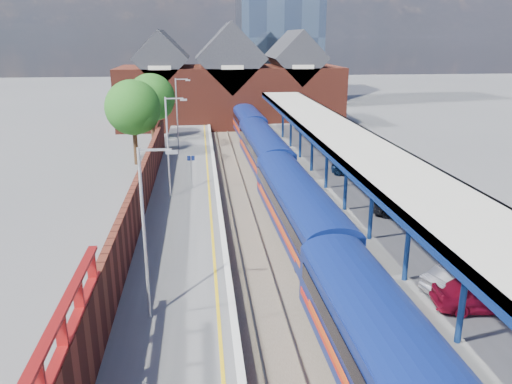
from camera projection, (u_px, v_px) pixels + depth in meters
ground at (250, 177)px, 43.91m from camera, size 240.00×240.00×0.00m
ballast_bed at (265, 216)px, 34.42m from camera, size 6.00×76.00×0.06m
rails at (265, 215)px, 34.39m from camera, size 4.51×76.00×0.14m
left_platform at (184, 212)px, 33.69m from camera, size 5.00×76.00×1.00m
right_platform at (350, 206)px, 34.91m from camera, size 6.00×76.00×1.00m
coping_left at (219, 204)px, 33.78m from camera, size 0.30×76.00×0.05m
coping_right at (310, 200)px, 34.45m from camera, size 0.30×76.00×0.05m
yellow_line at (210, 204)px, 33.73m from camera, size 0.14×76.00×0.01m
train at (277, 170)px, 37.99m from camera, size 3.17×65.96×3.45m
canopy at (339, 134)px, 35.30m from camera, size 4.50×52.00×4.48m
lamp_post_b at (147, 225)px, 18.98m from camera, size 1.48×0.18×7.00m
lamp_post_c at (170, 141)px, 34.16m from camera, size 1.48×0.18×7.00m
lamp_post_d at (178, 109)px, 49.34m from camera, size 1.48×0.18×7.00m
platform_sign at (191, 166)px, 36.89m from camera, size 0.55×0.08×2.50m
brick_wall at (131, 220)px, 26.70m from camera, size 0.35×50.00×3.86m
station_building at (230, 85)px, 68.86m from camera, size 30.00×12.12×13.78m
tree_near at (134, 109)px, 46.82m from camera, size 5.20×5.20×8.10m
tree_far at (152, 99)px, 54.52m from camera, size 5.20×5.20×8.10m
parked_car_red at (482, 295)px, 20.55m from camera, size 4.15×2.04×1.36m
parked_car_silver at (461, 278)px, 22.11m from camera, size 3.97×2.55×1.24m
parked_car_dark at (406, 207)px, 31.38m from camera, size 4.57×2.85×1.24m
parked_car_blue at (357, 168)px, 40.76m from camera, size 4.52×3.55×1.14m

